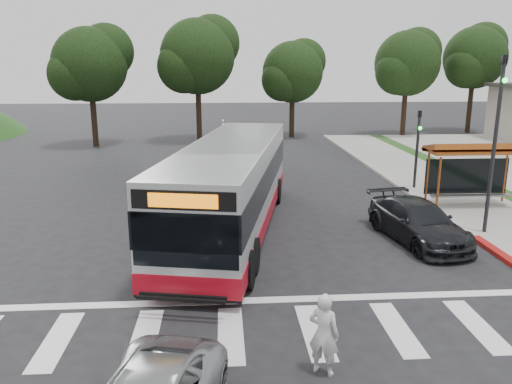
{
  "coord_description": "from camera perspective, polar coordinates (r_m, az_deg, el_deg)",
  "views": [
    {
      "loc": [
        -0.12,
        -15.56,
        6.15
      ],
      "look_at": [
        1.1,
        2.27,
        1.6
      ],
      "focal_mm": 35.0,
      "sensor_mm": 36.0,
      "label": 1
    }
  ],
  "objects": [
    {
      "name": "ground",
      "position": [
        16.74,
        -3.24,
        -7.3
      ],
      "size": [
        140.0,
        140.0,
        0.0
      ],
      "primitive_type": "plane",
      "color": "black",
      "rests_on": "ground"
    },
    {
      "name": "sidewalk_east",
      "position": [
        26.76,
        20.77,
        0.18
      ],
      "size": [
        4.0,
        40.0,
        0.12
      ],
      "primitive_type": "cube",
      "color": "gray",
      "rests_on": "ground"
    },
    {
      "name": "curb_east",
      "position": [
        25.99,
        16.76,
        0.15
      ],
      "size": [
        0.3,
        40.0,
        0.15
      ],
      "primitive_type": "cube",
      "color": "#9E9991",
      "rests_on": "ground"
    },
    {
      "name": "crosswalk_ladder",
      "position": [
        12.22,
        -2.92,
        -15.92
      ],
      "size": [
        18.0,
        2.6,
        0.01
      ],
      "primitive_type": "cube",
      "color": "silver",
      "rests_on": "ground"
    },
    {
      "name": "bus_shelter",
      "position": [
        23.68,
        23.67,
        3.85
      ],
      "size": [
        4.2,
        1.6,
        2.86
      ],
      "color": "#9C4A1A",
      "rests_on": "sidewalk_east"
    },
    {
      "name": "traffic_signal_ne_tall",
      "position": [
        19.76,
        25.75,
        6.27
      ],
      "size": [
        0.18,
        0.37,
        6.5
      ],
      "color": "black",
      "rests_on": "ground"
    },
    {
      "name": "traffic_signal_ne_short",
      "position": [
        26.2,
        18.0,
        5.53
      ],
      "size": [
        0.18,
        0.37,
        4.0
      ],
      "color": "black",
      "rests_on": "ground"
    },
    {
      "name": "tree_ne_a",
      "position": [
        46.54,
        16.98,
        13.99
      ],
      "size": [
        6.16,
        5.74,
        9.3
      ],
      "color": "black",
      "rests_on": "parking_lot"
    },
    {
      "name": "tree_ne_b",
      "position": [
        51.19,
        23.78,
        13.98
      ],
      "size": [
        6.16,
        5.74,
        10.02
      ],
      "color": "black",
      "rests_on": "ground"
    },
    {
      "name": "tree_north_a",
      "position": [
        41.68,
        -6.61,
        15.26
      ],
      "size": [
        6.6,
        6.15,
        10.17
      ],
      "color": "black",
      "rests_on": "ground"
    },
    {
      "name": "tree_north_b",
      "position": [
        44.06,
        4.29,
        13.61
      ],
      "size": [
        5.72,
        5.33,
        8.43
      ],
      "color": "black",
      "rests_on": "ground"
    },
    {
      "name": "tree_north_c",
      "position": [
        40.82,
        -18.35,
        13.79
      ],
      "size": [
        6.16,
        5.74,
        9.3
      ],
      "color": "black",
      "rests_on": "ground"
    },
    {
      "name": "transit_bus",
      "position": [
        18.73,
        -2.82,
        0.48
      ],
      "size": [
        5.36,
        13.38,
        3.38
      ],
      "primitive_type": null,
      "rotation": [
        0.0,
        0.0,
        -0.2
      ],
      "color": "#B7B9BC",
      "rests_on": "ground"
    },
    {
      "name": "pedestrian",
      "position": [
        10.56,
        7.76,
        -15.78
      ],
      "size": [
        0.77,
        0.7,
        1.77
      ],
      "primitive_type": "imported",
      "rotation": [
        0.0,
        0.0,
        2.6
      ],
      "color": "silver",
      "rests_on": "ground"
    },
    {
      "name": "dark_sedan",
      "position": [
        18.8,
        18.02,
        -3.24
      ],
      "size": [
        2.82,
        5.22,
        1.44
      ],
      "primitive_type": "imported",
      "rotation": [
        0.0,
        0.0,
        0.17
      ],
      "color": "black",
      "rests_on": "ground"
    }
  ]
}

